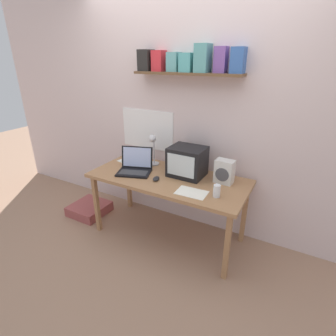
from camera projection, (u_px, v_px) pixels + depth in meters
The scene contains 12 objects.
ground_plane at pixel (168, 235), 2.95m from camera, with size 12.00×12.00×0.00m, color #A27B62.
back_wall at pixel (188, 111), 2.78m from camera, with size 5.60×0.24×2.60m.
corner_desk at pixel (168, 182), 2.69m from camera, with size 1.61×0.72×0.72m.
crt_monitor at pixel (187, 162), 2.65m from camera, with size 0.36×0.30×0.30m.
laptop at pixel (135, 166), 2.78m from camera, with size 0.41×0.37×0.25m.
desk_lamp at pixel (153, 146), 2.86m from camera, with size 0.11×0.14×0.36m.
juice_glass at pixel (217, 191), 2.27m from camera, with size 0.06×0.06×0.11m.
space_heater at pixel (224, 172), 2.51m from camera, with size 0.18×0.13×0.23m.
computer_mouse at pixel (156, 179), 2.59m from camera, with size 0.08×0.12×0.03m.
printed_handout at pixel (192, 193), 2.36m from camera, with size 0.28×0.19×0.00m.
loose_paper_near_laptop at pixel (130, 161), 3.08m from camera, with size 0.27×0.24×0.00m.
floor_cushion at pixel (90, 209), 3.34m from camera, with size 0.43×0.43×0.12m.
Camera 1 is at (1.17, -2.12, 1.84)m, focal length 28.00 mm.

